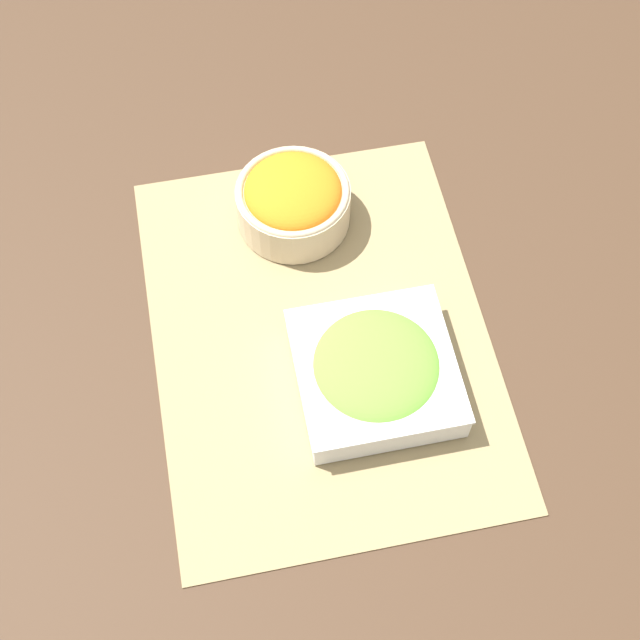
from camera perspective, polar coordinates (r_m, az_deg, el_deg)
The scene contains 4 objects.
ground_plane at distance 1.02m, azimuth 0.00°, elevation -0.94°, with size 3.00×3.00×0.00m, color #422D1E.
placemat at distance 1.02m, azimuth 0.00°, elevation -0.88°, with size 0.51×0.38×0.00m.
lettuce_bowl at distance 0.97m, azimuth 3.58°, elevation -3.24°, with size 0.17×0.17×0.06m.
carrot_bowl at distance 1.08m, azimuth -1.53°, elevation 7.76°, with size 0.14×0.14×0.07m.
Camera 1 is at (-0.48, 0.09, 0.90)m, focal length 50.00 mm.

